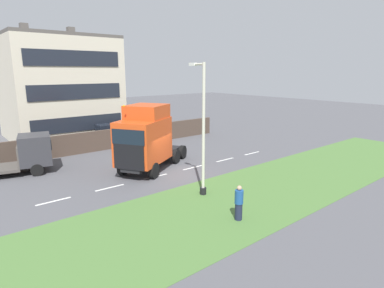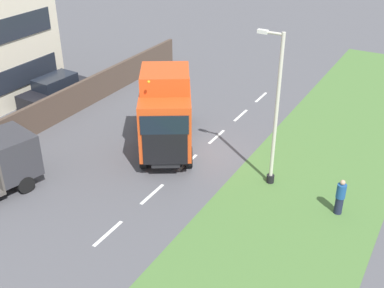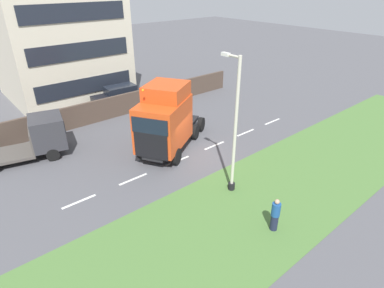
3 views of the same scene
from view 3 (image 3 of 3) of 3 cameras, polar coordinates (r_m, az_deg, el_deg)
ground_plane at (r=20.63m, az=-0.61°, el=-2.19°), size 120.00×120.00×0.00m
grass_verge at (r=17.19m, az=12.44°, el=-9.69°), size 7.00×44.00×0.01m
lane_markings at (r=21.03m, az=0.86°, el=-1.58°), size 0.16×17.80×0.00m
boundary_wall at (r=27.18m, az=-12.90°, el=6.66°), size 0.25×24.00×1.75m
building_block at (r=33.25m, az=-22.64°, el=16.54°), size 9.85×9.92×11.19m
lorry_cab at (r=20.17m, az=-4.71°, el=4.21°), size 5.62×7.02×4.68m
flatbed_truck at (r=22.36m, az=-25.40°, el=1.32°), size 3.54×5.94×2.55m
parked_car at (r=29.09m, az=-12.64°, el=8.20°), size 2.04×4.79×1.91m
lamp_post at (r=16.08m, az=7.47°, el=1.67°), size 1.30×0.36×7.17m
pedestrian at (r=15.07m, az=14.57°, el=-12.14°), size 0.39×0.39×1.67m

